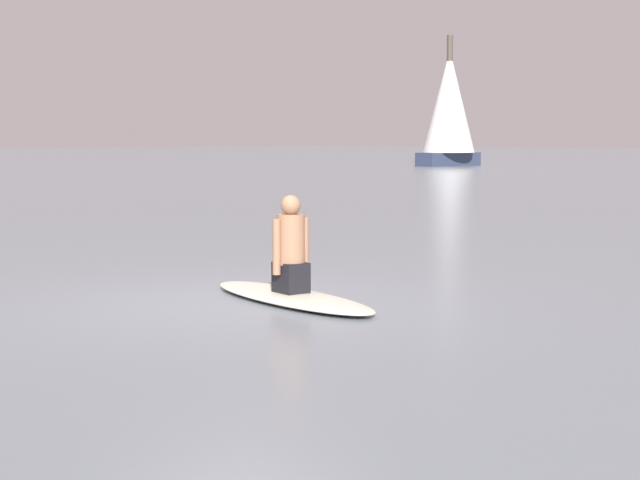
# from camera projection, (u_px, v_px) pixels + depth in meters

# --- Properties ---
(ground_plane) EXTENTS (400.00, 400.00, 0.00)m
(ground_plane) POSITION_uv_depth(u_px,v_px,m) (235.00, 303.00, 10.24)
(ground_plane) COLOR gray
(surfboard) EXTENTS (1.22, 2.78, 0.10)m
(surfboard) POSITION_uv_depth(u_px,v_px,m) (291.00, 297.00, 10.34)
(surfboard) COLOR silver
(surfboard) RESTS_ON ground
(person_paddler) EXTENTS (0.45, 0.38, 1.03)m
(person_paddler) POSITION_uv_depth(u_px,v_px,m) (291.00, 248.00, 10.29)
(person_paddler) COLOR black
(person_paddler) RESTS_ON surfboard
(sailboat_near_left) EXTENTS (5.06, 3.71, 8.62)m
(sailboat_near_left) POSITION_uv_depth(u_px,v_px,m) (449.00, 105.00, 65.07)
(sailboat_near_left) COLOR #2D3851
(sailboat_near_left) RESTS_ON ground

